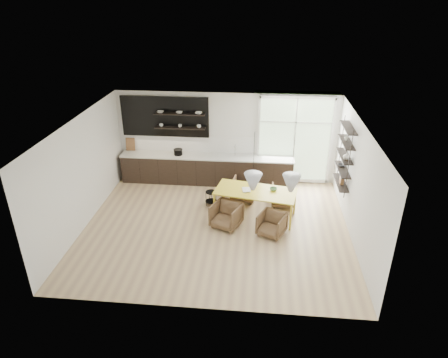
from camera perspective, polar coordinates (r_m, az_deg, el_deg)
room at (r=11.01m, az=2.46°, el=2.49°), size 7.02×6.01×2.91m
kitchen_run at (r=12.93m, az=-2.86°, el=2.00°), size 5.54×0.69×2.75m
right_shelving at (r=11.23m, az=16.82°, el=2.89°), size 0.26×1.22×1.90m
dining_table at (r=10.93m, az=4.53°, el=-1.95°), size 2.33×1.37×0.80m
armchair_back_left at (r=11.98m, az=2.87°, el=-1.49°), size 0.80×0.82×0.66m
armchair_back_right at (r=11.81m, az=8.39°, el=-2.32°), size 0.65×0.67×0.61m
armchair_front_left at (r=10.65m, az=0.32°, el=-5.19°), size 0.94×0.95×0.66m
armchair_front_right at (r=10.41m, az=6.83°, el=-6.44°), size 0.86×0.86×0.60m
wire_stool at (r=11.69m, az=-1.86°, el=-2.49°), size 0.34×0.34×0.43m
table_book at (r=10.90m, az=2.63°, el=-1.56°), size 0.26×0.32×0.03m
table_bowl at (r=10.97m, az=7.07°, el=-1.44°), size 0.23×0.23×0.06m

